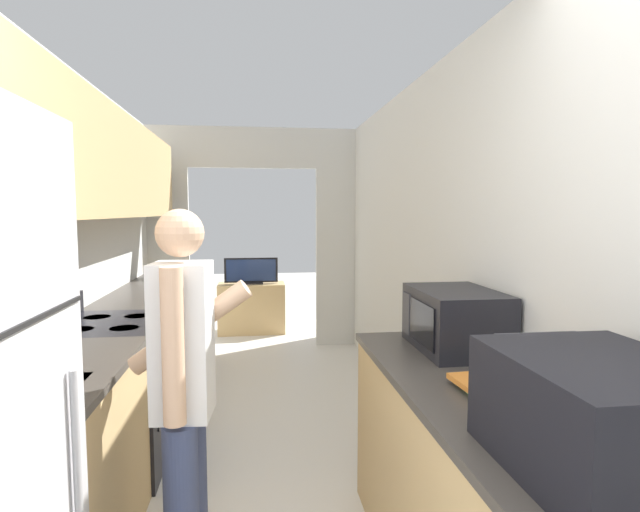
{
  "coord_description": "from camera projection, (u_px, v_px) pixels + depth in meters",
  "views": [
    {
      "loc": [
        0.01,
        -0.64,
        1.56
      ],
      "look_at": [
        0.5,
        3.1,
        1.23
      ],
      "focal_mm": 28.0,
      "sensor_mm": 36.0,
      "label": 1
    }
  ],
  "objects": [
    {
      "name": "television",
      "position": [
        251.0,
        271.0,
        6.37
      ],
      "size": [
        0.68,
        0.16,
        0.33
      ],
      "color": "black",
      "rests_on": "tv_cabinet"
    },
    {
      "name": "counter_left",
      "position": [
        132.0,
        368.0,
        3.54
      ],
      "size": [
        0.62,
        3.9,
        0.9
      ],
      "color": "tan",
      "rests_on": "ground_plane"
    },
    {
      "name": "wall_far_with_doorway",
      "position": [
        254.0,
        224.0,
        5.65
      ],
      "size": [
        2.73,
        0.06,
        2.5
      ],
      "color": "silver",
      "rests_on": "ground_plane"
    },
    {
      "name": "range_oven",
      "position": [
        112.0,
        394.0,
        3.03
      ],
      "size": [
        0.66,
        0.76,
        1.04
      ],
      "color": "black",
      "rests_on": "ground_plane"
    },
    {
      "name": "counter_right",
      "position": [
        487.0,
        509.0,
        1.87
      ],
      "size": [
        0.62,
        1.89,
        0.9
      ],
      "color": "tan",
      "rests_on": "ground_plane"
    },
    {
      "name": "book_stack",
      "position": [
        492.0,
        386.0,
        1.84
      ],
      "size": [
        0.26,
        0.31,
        0.04
      ],
      "color": "#33894C",
      "rests_on": "counter_right"
    },
    {
      "name": "suitcase",
      "position": [
        600.0,
        417.0,
        1.25
      ],
      "size": [
        0.45,
        0.58,
        0.3
      ],
      "color": "black",
      "rests_on": "counter_right"
    },
    {
      "name": "person",
      "position": [
        184.0,
        402.0,
        1.9
      ],
      "size": [
        0.51,
        0.39,
        1.57
      ],
      "rotation": [
        0.0,
        0.0,
        1.49
      ],
      "color": "#384266",
      "rests_on": "ground_plane"
    },
    {
      "name": "wall_left",
      "position": [
        53.0,
        218.0,
        2.8
      ],
      "size": [
        0.38,
        7.44,
        2.5
      ],
      "color": "silver",
      "rests_on": "ground_plane"
    },
    {
      "name": "microwave",
      "position": [
        455.0,
        320.0,
        2.39
      ],
      "size": [
        0.37,
        0.54,
        0.29
      ],
      "color": "black",
      "rests_on": "counter_right"
    },
    {
      "name": "wall_right",
      "position": [
        474.0,
        269.0,
        2.71
      ],
      "size": [
        0.06,
        7.44,
        2.5
      ],
      "color": "silver",
      "rests_on": "ground_plane"
    },
    {
      "name": "tv_cabinet",
      "position": [
        252.0,
        308.0,
        6.46
      ],
      "size": [
        0.85,
        0.42,
        0.64
      ],
      "color": "tan",
      "rests_on": "ground_plane"
    }
  ]
}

